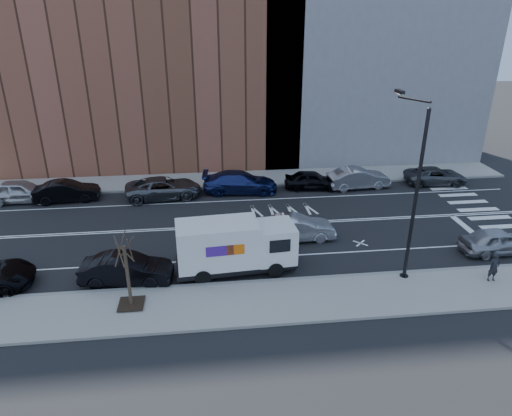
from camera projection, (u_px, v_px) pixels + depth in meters
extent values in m
plane|color=black|center=(257.00, 225.00, 30.21)|extent=(120.00, 120.00, 0.00)
cube|color=gray|center=(278.00, 301.00, 22.17)|extent=(44.00, 3.60, 0.15)
cube|color=gray|center=(245.00, 179.00, 38.19)|extent=(44.00, 3.60, 0.15)
cube|color=gray|center=(272.00, 281.00, 23.80)|extent=(44.00, 0.25, 0.17)
cube|color=gray|center=(247.00, 186.00, 36.55)|extent=(44.00, 0.25, 0.17)
cube|color=brown|center=(144.00, 36.00, 39.17)|extent=(26.00, 10.00, 22.00)
cube|color=slate|center=(371.00, 11.00, 40.45)|extent=(20.00, 10.00, 26.00)
cylinder|color=black|center=(415.00, 200.00, 22.40)|extent=(0.18, 0.18, 9.00)
cylinder|color=black|center=(404.00, 277.00, 24.16)|extent=(0.44, 0.44, 0.20)
sphere|color=black|center=(429.00, 110.00, 20.61)|extent=(0.20, 0.20, 0.20)
cylinder|color=black|center=(414.00, 99.00, 22.10)|extent=(0.11, 3.49, 0.48)
cube|color=black|center=(400.00, 92.00, 23.61)|extent=(0.25, 0.80, 0.18)
cube|color=#FFF2CC|center=(400.00, 94.00, 23.65)|extent=(0.18, 0.55, 0.03)
cube|color=black|center=(131.00, 304.00, 21.74)|extent=(1.20, 1.20, 0.04)
cylinder|color=#382B1E|center=(128.00, 276.00, 21.13)|extent=(0.16, 0.16, 3.20)
cylinder|color=#382B1E|center=(130.00, 249.00, 20.60)|extent=(0.06, 0.80, 1.44)
cylinder|color=#382B1E|center=(127.00, 247.00, 20.80)|extent=(0.81, 0.31, 1.19)
cylinder|color=#382B1E|center=(120.00, 248.00, 20.68)|extent=(0.58, 0.76, 1.50)
cylinder|color=#382B1E|center=(119.00, 252.00, 20.42)|extent=(0.47, 0.61, 1.37)
cylinder|color=#382B1E|center=(125.00, 252.00, 20.36)|extent=(0.72, 0.29, 1.13)
cube|color=black|center=(235.00, 263.00, 24.73)|extent=(6.41, 2.61, 0.30)
cube|color=silver|center=(275.00, 242.00, 24.68)|extent=(2.19, 2.32, 2.02)
cube|color=black|center=(294.00, 235.00, 24.74)|extent=(0.21, 1.87, 0.96)
cube|color=black|center=(280.00, 246.00, 23.57)|extent=(1.11, 0.13, 0.71)
cube|color=black|center=(271.00, 228.00, 25.55)|extent=(1.11, 0.13, 0.71)
cube|color=black|center=(292.00, 256.00, 25.26)|extent=(0.31, 2.03, 0.35)
cube|color=silver|center=(217.00, 243.00, 24.05)|extent=(4.41, 2.55, 2.33)
cube|color=#47198C|center=(220.00, 251.00, 22.97)|extent=(1.41, 0.13, 0.56)
cube|color=orange|center=(236.00, 250.00, 23.11)|extent=(0.91, 0.09, 0.56)
cube|color=#47198C|center=(215.00, 232.00, 25.01)|extent=(1.41, 0.13, 0.56)
cube|color=orange|center=(229.00, 230.00, 25.15)|extent=(0.91, 0.09, 0.56)
cylinder|color=black|center=(275.00, 270.00, 24.19)|extent=(0.87, 0.35, 0.85)
cylinder|color=black|center=(267.00, 252.00, 26.01)|extent=(0.87, 0.35, 0.85)
cylinder|color=black|center=(203.00, 277.00, 23.52)|extent=(0.87, 0.35, 0.85)
cylinder|color=black|center=(200.00, 258.00, 25.34)|extent=(0.87, 0.35, 0.85)
imported|color=#B7B7BC|center=(21.00, 191.00, 33.52)|extent=(4.88, 2.01, 1.65)
imported|color=black|center=(67.00, 191.00, 33.70)|extent=(4.78, 2.05, 1.53)
imported|color=#515359|center=(164.00, 188.00, 34.27)|extent=(5.87, 3.19, 1.56)
imported|color=navy|center=(240.00, 182.00, 35.28)|extent=(5.91, 2.82, 1.66)
imported|color=black|center=(312.00, 180.00, 35.98)|extent=(4.49, 2.26, 1.47)
imported|color=#9A9A9E|center=(358.00, 178.00, 36.16)|extent=(5.09, 2.17, 1.63)
imported|color=#43464A|center=(436.00, 176.00, 37.05)|extent=(5.11, 2.73, 1.36)
imported|color=silver|center=(296.00, 228.00, 28.00)|extent=(4.74, 1.81, 1.54)
imported|color=black|center=(126.00, 269.00, 23.57)|extent=(4.82, 2.05, 1.54)
imported|color=#A4A4A9|center=(498.00, 241.00, 26.49)|extent=(4.45, 1.93, 1.50)
imported|color=black|center=(494.00, 267.00, 23.44)|extent=(0.62, 0.44, 1.60)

